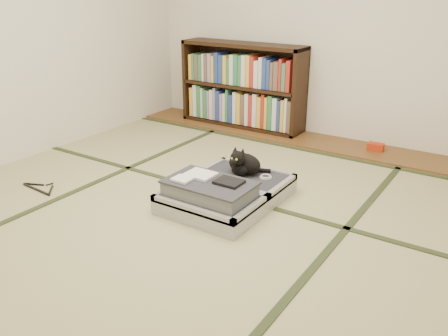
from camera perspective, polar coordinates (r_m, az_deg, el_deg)
The scene contains 9 objects.
floor at distance 3.39m, azimuth -3.97°, elevation -5.58°, with size 4.50×4.50×0.00m, color tan.
wood_strip at distance 5.00m, azimuth 9.96°, elevation 3.38°, with size 4.00×0.50×0.02m, color brown.
red_item at distance 4.80m, azimuth 17.78°, elevation 2.44°, with size 0.15×0.09×0.07m, color #B32A0E.
tatami_borders at distance 3.76m, azimuth 0.57°, elevation -2.66°, with size 4.00×4.50×0.01m.
bookcase at distance 5.32m, azimuth 2.21°, elevation 9.70°, with size 1.43×0.33×0.92m.
suitcase at distance 3.49m, azimuth 0.05°, elevation -2.97°, with size 0.70×0.93×0.27m.
cat at distance 3.68m, azimuth 2.33°, elevation 0.53°, with size 0.31×0.31×0.25m.
cable_coil at distance 3.66m, azimuth 5.04°, elevation -1.06°, with size 0.10×0.10×0.02m.
hanger at distance 4.05m, azimuth -21.31°, elevation -2.27°, with size 0.37×0.18×0.01m.
Camera 1 is at (1.85, -2.39, 1.55)m, focal length 38.00 mm.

